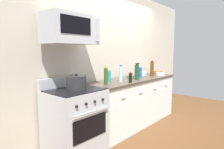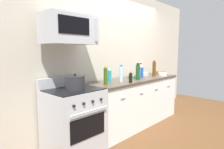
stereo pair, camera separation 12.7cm
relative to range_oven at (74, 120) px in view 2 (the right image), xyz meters
name	(u,v)px [view 2 (the right image)]	position (x,y,z in m)	size (l,w,h in m)	color
ground_plane	(135,123)	(1.48, 0.00, -0.47)	(6.37, 6.37, 0.00)	brown
back_wall	(120,56)	(1.48, 0.41, 0.88)	(5.31, 0.10, 2.70)	beige
counter_unit	(135,101)	(1.48, 0.00, -0.01)	(2.22, 0.66, 0.92)	white
range_oven	(74,120)	(0.00, 0.00, 0.00)	(0.76, 0.69, 1.07)	#B7BABF
microwave	(70,30)	(0.00, 0.04, 1.28)	(0.74, 0.44, 0.40)	#B7BABF
bottle_dish_soap	(110,76)	(0.85, 0.10, 0.56)	(0.07, 0.07, 0.22)	teal
bottle_water_clear	(121,74)	(0.99, -0.05, 0.59)	(0.06, 0.06, 0.30)	silver
bottle_olive_oil	(106,76)	(0.59, -0.06, 0.59)	(0.06, 0.06, 0.29)	#385114
bottle_soy_sauce_dark	(131,78)	(1.01, -0.24, 0.53)	(0.06, 0.06, 0.18)	black
bottle_vinegar_white	(141,70)	(1.85, 0.14, 0.58)	(0.06, 0.06, 0.28)	silver
bottle_wine_green	(138,72)	(1.38, -0.12, 0.60)	(0.08, 0.08, 0.31)	#19471E
bottle_soda_blue	(142,72)	(1.67, -0.02, 0.56)	(0.06, 0.06, 0.23)	#1E4CA5
bottle_wine_amber	(154,69)	(2.04, -0.07, 0.61)	(0.07, 0.07, 0.34)	#59330F
bowl_white_ceramic	(163,74)	(2.25, -0.16, 0.49)	(0.19, 0.19, 0.07)	white
bowl_green_glaze	(132,77)	(1.44, 0.07, 0.48)	(0.15, 0.15, 0.05)	#477A4C
bowl_steel_prep	(145,74)	(1.99, 0.13, 0.49)	(0.18, 0.18, 0.07)	#B2B5BA
bowl_wooden_salad	(160,73)	(2.42, -0.01, 0.49)	(0.22, 0.22, 0.08)	brown
stockpot	(75,83)	(0.00, -0.05, 0.55)	(0.27, 0.27, 0.23)	#262628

